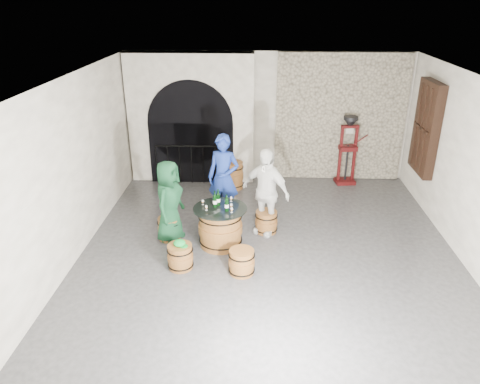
{
  "coord_description": "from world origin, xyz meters",
  "views": [
    {
      "loc": [
        -0.21,
        -7.27,
        4.48
      ],
      "look_at": [
        -0.55,
        0.51,
        1.05
      ],
      "focal_mm": 34.0,
      "sensor_mm": 36.0,
      "label": 1
    }
  ],
  "objects_px": {
    "barrel_stool_left": "(169,228)",
    "wine_bottle_right": "(218,199)",
    "wine_bottle_left": "(215,200)",
    "side_barrel": "(233,175)",
    "barrel_stool_near_right": "(242,262)",
    "barrel_stool_near_left": "(180,257)",
    "barrel_stool_right": "(266,222)",
    "wine_bottle_center": "(227,204)",
    "person_blue": "(224,178)",
    "person_white": "(265,192)",
    "barrel_table": "(220,227)",
    "barrel_stool_far": "(224,210)",
    "person_green": "(169,201)",
    "corking_press": "(348,145)"
  },
  "relations": [
    {
      "from": "barrel_stool_far",
      "to": "wine_bottle_right",
      "type": "relative_size",
      "value": 1.43
    },
    {
      "from": "person_blue",
      "to": "person_white",
      "type": "relative_size",
      "value": 1.04
    },
    {
      "from": "wine_bottle_center",
      "to": "barrel_stool_far",
      "type": "bearing_deg",
      "value": 97.61
    },
    {
      "from": "person_blue",
      "to": "corking_press",
      "type": "height_order",
      "value": "person_blue"
    },
    {
      "from": "barrel_stool_far",
      "to": "barrel_stool_right",
      "type": "relative_size",
      "value": 1.0
    },
    {
      "from": "barrel_table",
      "to": "person_white",
      "type": "bearing_deg",
      "value": 32.75
    },
    {
      "from": "barrel_stool_left",
      "to": "person_white",
      "type": "height_order",
      "value": "person_white"
    },
    {
      "from": "person_blue",
      "to": "barrel_stool_left",
      "type": "bearing_deg",
      "value": -120.58
    },
    {
      "from": "wine_bottle_center",
      "to": "person_blue",
      "type": "bearing_deg",
      "value": 97.04
    },
    {
      "from": "barrel_table",
      "to": "person_white",
      "type": "height_order",
      "value": "person_white"
    },
    {
      "from": "barrel_stool_left",
      "to": "person_green",
      "type": "xyz_separation_m",
      "value": [
        0.04,
        -0.01,
        0.59
      ]
    },
    {
      "from": "person_white",
      "to": "person_green",
      "type": "bearing_deg",
      "value": -136.46
    },
    {
      "from": "person_green",
      "to": "wine_bottle_left",
      "type": "bearing_deg",
      "value": -83.56
    },
    {
      "from": "wine_bottle_left",
      "to": "barrel_stool_right",
      "type": "bearing_deg",
      "value": 27.65
    },
    {
      "from": "barrel_stool_near_right",
      "to": "person_white",
      "type": "distance_m",
      "value": 1.69
    },
    {
      "from": "barrel_table",
      "to": "barrel_stool_far",
      "type": "relative_size",
      "value": 2.2
    },
    {
      "from": "barrel_stool_right",
      "to": "barrel_stool_near_right",
      "type": "xyz_separation_m",
      "value": [
        -0.44,
        -1.52,
        0.0
      ]
    },
    {
      "from": "person_blue",
      "to": "barrel_table",
      "type": "bearing_deg",
      "value": -73.19
    },
    {
      "from": "barrel_stool_far",
      "to": "barrel_stool_near_left",
      "type": "bearing_deg",
      "value": -108.33
    },
    {
      "from": "barrel_table",
      "to": "barrel_stool_near_right",
      "type": "relative_size",
      "value": 2.2
    },
    {
      "from": "barrel_stool_far",
      "to": "person_green",
      "type": "xyz_separation_m",
      "value": [
        -0.97,
        -0.86,
        0.59
      ]
    },
    {
      "from": "barrel_table",
      "to": "barrel_stool_far",
      "type": "xyz_separation_m",
      "value": [
        -0.02,
        1.05,
        -0.16
      ]
    },
    {
      "from": "barrel_stool_right",
      "to": "person_blue",
      "type": "height_order",
      "value": "person_blue"
    },
    {
      "from": "barrel_stool_near_left",
      "to": "corking_press",
      "type": "xyz_separation_m",
      "value": [
        3.56,
        4.08,
        0.79
      ]
    },
    {
      "from": "wine_bottle_left",
      "to": "corking_press",
      "type": "distance_m",
      "value": 4.39
    },
    {
      "from": "barrel_table",
      "to": "wine_bottle_left",
      "type": "height_order",
      "value": "wine_bottle_left"
    },
    {
      "from": "barrel_table",
      "to": "person_white",
      "type": "xyz_separation_m",
      "value": [
        0.85,
        0.55,
        0.5
      ]
    },
    {
      "from": "barrel_stool_right",
      "to": "side_barrel",
      "type": "bearing_deg",
      "value": 109.8
    },
    {
      "from": "barrel_stool_near_right",
      "to": "wine_bottle_right",
      "type": "bearing_deg",
      "value": 114.23
    },
    {
      "from": "barrel_stool_left",
      "to": "wine_bottle_right",
      "type": "xyz_separation_m",
      "value": [
        0.98,
        -0.06,
        0.69
      ]
    },
    {
      "from": "wine_bottle_right",
      "to": "corking_press",
      "type": "relative_size",
      "value": 0.19
    },
    {
      "from": "wine_bottle_right",
      "to": "barrel_stool_right",
      "type": "bearing_deg",
      "value": 24.94
    },
    {
      "from": "wine_bottle_left",
      "to": "corking_press",
      "type": "height_order",
      "value": "corking_press"
    },
    {
      "from": "barrel_stool_near_right",
      "to": "barrel_stool_near_left",
      "type": "relative_size",
      "value": 1.0
    },
    {
      "from": "side_barrel",
      "to": "corking_press",
      "type": "bearing_deg",
      "value": 9.25
    },
    {
      "from": "person_white",
      "to": "wine_bottle_left",
      "type": "distance_m",
      "value": 1.07
    },
    {
      "from": "barrel_stool_right",
      "to": "side_barrel",
      "type": "height_order",
      "value": "side_barrel"
    },
    {
      "from": "barrel_stool_left",
      "to": "barrel_stool_near_left",
      "type": "distance_m",
      "value": 1.1
    },
    {
      "from": "wine_bottle_left",
      "to": "side_barrel",
      "type": "bearing_deg",
      "value": 86.2
    },
    {
      "from": "barrel_stool_left",
      "to": "wine_bottle_right",
      "type": "bearing_deg",
      "value": -3.51
    },
    {
      "from": "wine_bottle_left",
      "to": "wine_bottle_right",
      "type": "bearing_deg",
      "value": 56.97
    },
    {
      "from": "barrel_stool_right",
      "to": "wine_bottle_left",
      "type": "xyz_separation_m",
      "value": [
        -0.98,
        -0.51,
        0.69
      ]
    },
    {
      "from": "barrel_table",
      "to": "barrel_stool_near_left",
      "type": "distance_m",
      "value": 1.06
    },
    {
      "from": "barrel_stool_right",
      "to": "wine_bottle_right",
      "type": "xyz_separation_m",
      "value": [
        -0.93,
        -0.43,
        0.69
      ]
    },
    {
      "from": "barrel_stool_near_right",
      "to": "wine_bottle_right",
      "type": "relative_size",
      "value": 1.43
    },
    {
      "from": "barrel_stool_near_left",
      "to": "wine_bottle_right",
      "type": "relative_size",
      "value": 1.43
    },
    {
      "from": "barrel_stool_left",
      "to": "wine_bottle_center",
      "type": "height_order",
      "value": "wine_bottle_center"
    },
    {
      "from": "person_green",
      "to": "wine_bottle_right",
      "type": "relative_size",
      "value": 5.01
    },
    {
      "from": "barrel_stool_far",
      "to": "person_green",
      "type": "distance_m",
      "value": 1.42
    },
    {
      "from": "barrel_stool_left",
      "to": "wine_bottle_right",
      "type": "distance_m",
      "value": 1.2
    }
  ]
}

